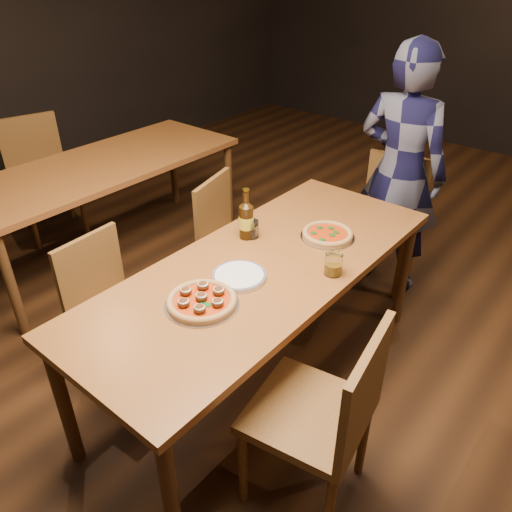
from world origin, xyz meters
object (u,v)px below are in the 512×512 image
Objects in this scene: table_left at (103,172)px; amber_glass at (333,264)px; chair_nbr_left at (44,178)px; pizza_margherita at (328,234)px; chair_main_sw at (241,244)px; table_main at (263,277)px; diner at (400,173)px; chair_end at (385,222)px; chair_main_nw at (119,311)px; chair_main_e at (308,411)px; water_glass at (252,229)px; beer_bottle at (246,221)px; plate_stack at (239,276)px; pizza_meatball at (202,300)px.

amber_glass is at bearing -4.46° from table_left.
chair_nbr_left is 3.46× the size of pizza_margherita.
chair_main_sw is at bearing 159.03° from amber_glass.
table_main is at bearing -154.37° from amber_glass.
pizza_margherita is 0.90m from diner.
chair_end is 1.23m from amber_glass.
amber_glass is (0.92, 0.57, 0.38)m from chair_main_nw.
chair_main_e is at bearing -60.73° from pizza_margherita.
water_glass reaches higher than chair_main_nw.
beer_bottle reaches higher than amber_glass.
chair_end reaches higher than table_main.
beer_bottle is at bearing -38.11° from chair_main_nw.
chair_main_nw is 1.16m from pizza_margherita.
plate_stack is (-0.56, 0.23, 0.29)m from chair_main_e.
chair_nbr_left is (-1.82, -0.27, 0.04)m from chair_main_sw.
chair_nbr_left is 2.18m from beer_bottle.
beer_bottle is 2.90× the size of water_glass.
plate_stack is (-0.03, -1.46, 0.31)m from chair_end.
chair_main_sw is at bearing 53.39° from diner.
pizza_meatball is at bearing -90.02° from table_main.
chair_main_e is at bearing -35.37° from table_main.
pizza_margherita is 0.59m from plate_stack.
chair_main_nw is 0.88× the size of chair_main_e.
beer_bottle reaches higher than chair_main_nw.
chair_main_e is (2.25, -0.69, -0.20)m from table_left.
amber_glass is at bearing 25.63° from table_main.
diner reaches higher than pizza_margherita.
pizza_meatball is 0.83m from pizza_margherita.
water_glass is at bearing -75.89° from chair_nbr_left.
beer_bottle is at bearing 147.00° from table_main.
table_left is 1.80m from pizza_margherita.
chair_end reaches higher than amber_glass.
chair_main_sw is at bearing -66.64° from chair_nbr_left.
table_left is 7.12× the size of pizza_margherita.
chair_nbr_left reaches higher than plate_stack.
water_glass is (-0.31, -0.25, 0.03)m from pizza_margherita.
chair_nbr_left is 2.19m from water_glass.
chair_main_e is 3.01× the size of pizza_meatball.
diner reaches higher than table_left.
chair_main_sw is at bearing 122.06° from pizza_meatball.
plate_stack is at bearing 86.53° from diner.
chair_main_nw is 1.91m from diner.
chair_end is at bearing 30.05° from table_left.
pizza_margherita is at bearing 126.74° from amber_glass.
chair_main_sw reaches higher than pizza_meatball.
table_left is 1.76m from plate_stack.
chair_nbr_left is 2.50m from pizza_margherita.
chair_main_nw is 0.90m from chair_main_sw.
beer_bottle is (0.32, -0.32, 0.40)m from chair_main_sw.
table_left is at bearing 174.97° from water_glass.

